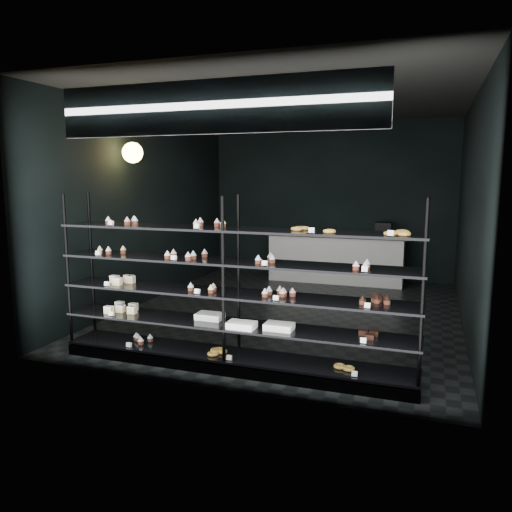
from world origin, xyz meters
TOP-DOWN VIEW (x-y plane):
  - room at (0.00, 0.00)m, footprint 5.01×6.01m
  - display_shelf at (-0.03, -2.45)m, footprint 4.00×0.50m
  - signage at (0.00, -2.93)m, footprint 3.30×0.05m
  - pendant_lamp at (-2.20, -0.87)m, footprint 0.30×0.30m
  - service_counter at (0.26, 2.50)m, footprint 2.73×0.65m

SIDE VIEW (x-z plane):
  - service_counter at x=0.26m, z-range -0.11..1.12m
  - display_shelf at x=-0.03m, z-range -0.33..1.58m
  - room at x=0.00m, z-range 0.00..3.20m
  - pendant_lamp at x=-2.20m, z-range 2.01..2.89m
  - signage at x=0.00m, z-range 2.50..3.00m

